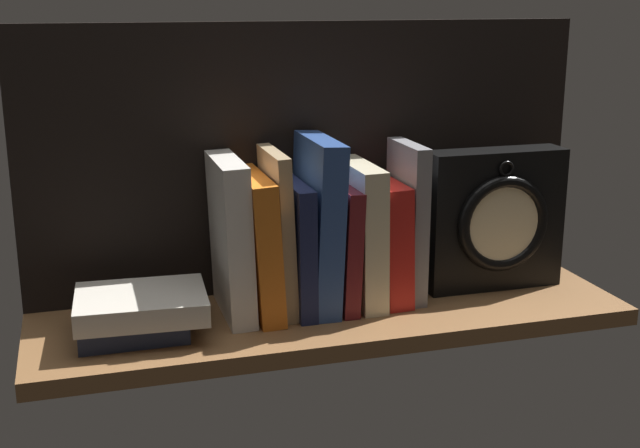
{
  "coord_description": "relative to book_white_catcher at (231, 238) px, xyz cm",
  "views": [
    {
      "loc": [
        -35.05,
        -111.74,
        45.44
      ],
      "look_at": [
        -0.97,
        3.04,
        12.58
      ],
      "focal_mm": 47.24,
      "sensor_mm": 36.0,
      "label": 1
    }
  ],
  "objects": [
    {
      "name": "book_blue_modern",
      "position": [
        12.97,
        0.0,
        1.14
      ],
      "size": [
        4.84,
        15.76,
        25.51
      ],
      "primitive_type": "cube",
      "rotation": [
        0.0,
        0.04,
        0.0
      ],
      "color": "#2D4C8E",
      "rests_on": "ground_plane"
    },
    {
      "name": "book_tan_shortstories",
      "position": [
        6.94,
        0.0,
        0.39
      ],
      "size": [
        2.93,
        13.59,
        23.93
      ],
      "primitive_type": "cube",
      "rotation": [
        0.0,
        -0.04,
        0.0
      ],
      "color": "tan",
      "rests_on": "ground_plane"
    },
    {
      "name": "book_gray_chess",
      "position": [
        27.22,
        0.0,
        0.43
      ],
      "size": [
        2.38,
        12.04,
        23.97
      ],
      "primitive_type": "cube",
      "rotation": [
        0.0,
        0.0,
        0.0
      ],
      "color": "gray",
      "rests_on": "ground_plane"
    },
    {
      "name": "framed_clock",
      "position": [
        41.98,
        -0.26,
        -0.45
      ],
      "size": [
        22.16,
        7.09,
        22.16
      ],
      "color": "black",
      "rests_on": "ground_plane"
    },
    {
      "name": "back_panel",
      "position": [
        14.35,
        9.01,
        9.21
      ],
      "size": [
        87.97,
        1.2,
        41.53
      ],
      "primitive_type": "cube",
      "color": "black",
      "rests_on": "ground_plane"
    },
    {
      "name": "book_white_catcher",
      "position": [
        0.0,
        0.0,
        0.0
      ],
      "size": [
        4.39,
        15.64,
        23.2
      ],
      "primitive_type": "cube",
      "rotation": [
        0.0,
        -0.03,
        0.0
      ],
      "color": "silver",
      "rests_on": "ground_plane"
    },
    {
      "name": "book_orange_pandolfini",
      "position": [
        3.92,
        0.0,
        -1.28
      ],
      "size": [
        4.59,
        16.81,
        20.71
      ],
      "primitive_type": "cube",
      "rotation": [
        0.0,
        -0.05,
        0.0
      ],
      "color": "orange",
      "rests_on": "ground_plane"
    },
    {
      "name": "book_red_requiem",
      "position": [
        23.79,
        0.0,
        -2.34
      ],
      "size": [
        4.52,
        13.67,
        18.55
      ],
      "primitive_type": "cube",
      "rotation": [
        0.0,
        -0.03,
        0.0
      ],
      "color": "red",
      "rests_on": "ground_plane"
    },
    {
      "name": "book_maroon_dawkins",
      "position": [
        16.35,
        0.0,
        -2.31
      ],
      "size": [
        3.06,
        15.52,
        18.55
      ],
      "primitive_type": "cube",
      "rotation": [
        0.0,
        0.04,
        0.0
      ],
      "color": "maroon",
      "rests_on": "ground_plane"
    },
    {
      "name": "ground_plane",
      "position": [
        14.35,
        -3.04,
        -12.8
      ],
      "size": [
        87.97,
        25.28,
        2.5
      ],
      "primitive_type": "cube",
      "color": "brown"
    },
    {
      "name": "book_cream_twain",
      "position": [
        19.69,
        0.0,
        -0.9
      ],
      "size": [
        4.1,
        15.17,
        21.36
      ],
      "primitive_type": "cube",
      "rotation": [
        0.0,
        -0.02,
        0.0
      ],
      "color": "beige",
      "rests_on": "ground_plane"
    },
    {
      "name": "book_stack_side",
      "position": [
        -14.0,
        -4.51,
        -8.2
      ],
      "size": [
        18.29,
        14.47,
        6.14
      ],
      "color": "#232D4C",
      "rests_on": "ground_plane"
    },
    {
      "name": "book_navy_bierce",
      "position": [
        9.49,
        0.0,
        -1.91
      ],
      "size": [
        2.79,
        15.86,
        19.32
      ],
      "primitive_type": "cube",
      "rotation": [
        0.0,
        -0.01,
        0.0
      ],
      "color": "#192147",
      "rests_on": "ground_plane"
    }
  ]
}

